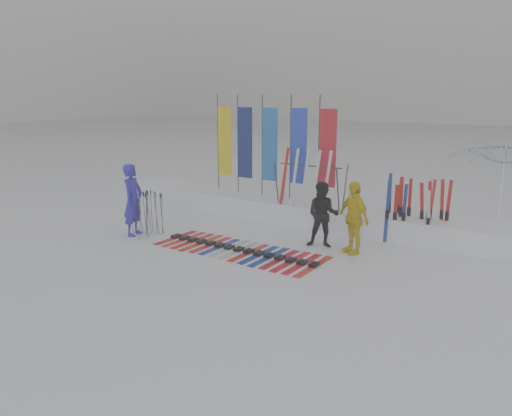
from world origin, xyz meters
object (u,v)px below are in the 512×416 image
Objects in this scene: tent_canopy at (501,191)px; ski_rack at (310,179)px; person_blue at (133,200)px; ski_row at (239,250)px; person_yellow at (353,218)px; person_black at (323,215)px.

tent_canopy reaches higher than ski_rack.
ski_row is at bearing -101.13° from person_blue.
person_blue is 1.11× the size of person_yellow.
person_yellow is 4.26m from tent_canopy.
person_blue is at bearing -134.33° from ski_rack.
person_yellow is (0.83, -0.04, 0.05)m from person_black.
tent_canopy is 0.67× the size of ski_row.
tent_canopy is 7.05m from ski_row.
person_blue reaches higher than ski_rack.
tent_canopy is 1.44× the size of ski_rack.
person_blue is 0.67× the size of tent_canopy.
person_yellow is 0.88× the size of ski_rack.
ski_rack reaches higher than ski_row.
tent_canopy is at bearing 16.53° from ski_rack.
ski_rack is at bearing 170.03° from person_yellow.
person_yellow is 2.80m from ski_rack.
person_black is at bearing 43.39° from ski_row.
person_yellow is at bearing 30.95° from ski_row.
tent_canopy reaches higher than ski_row.
tent_canopy is (2.76, 3.21, 0.43)m from person_yellow.
person_yellow is (5.65, 1.85, -0.10)m from person_blue.
person_yellow is at bearing -39.78° from ski_rack.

